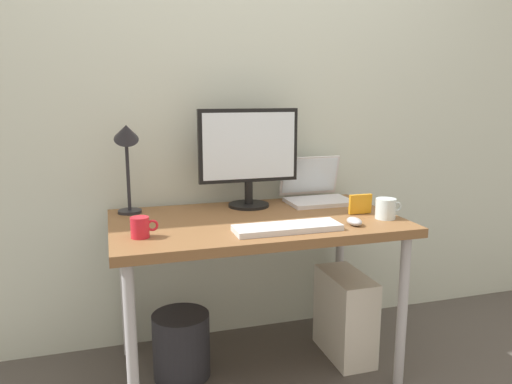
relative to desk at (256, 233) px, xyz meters
name	(u,v)px	position (x,y,z in m)	size (l,w,h in m)	color
ground_plane	(256,367)	(0.00, 0.00, -0.67)	(6.00, 6.00, 0.00)	#4C4742
back_wall	(232,89)	(0.00, 0.43, 0.63)	(4.40, 0.04, 2.60)	silver
desk	(256,233)	(0.00, 0.00, 0.00)	(1.27, 0.73, 0.73)	brown
monitor	(249,152)	(0.03, 0.24, 0.33)	(0.49, 0.20, 0.48)	black
laptop	(315,190)	(0.39, 0.25, 0.12)	(0.32, 0.28, 0.23)	silver
desk_lamp	(127,147)	(-0.53, 0.24, 0.38)	(0.11, 0.16, 0.44)	#232328
keyboard	(287,228)	(0.06, -0.23, 0.08)	(0.44, 0.14, 0.02)	silver
mouse	(354,221)	(0.36, -0.23, 0.08)	(0.06, 0.09, 0.03)	#B2B2B7
coffee_mug	(140,227)	(-0.51, -0.16, 0.11)	(0.11, 0.07, 0.08)	red
glass_cup	(386,209)	(0.55, -0.17, 0.11)	(0.12, 0.09, 0.09)	silver
photo_frame	(360,204)	(0.48, -0.06, 0.11)	(0.11, 0.02, 0.09)	orange
computer_tower	(345,315)	(0.45, -0.01, -0.46)	(0.18, 0.36, 0.42)	silver
wastebasket	(181,345)	(-0.35, 0.04, -0.52)	(0.26, 0.26, 0.30)	#232328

